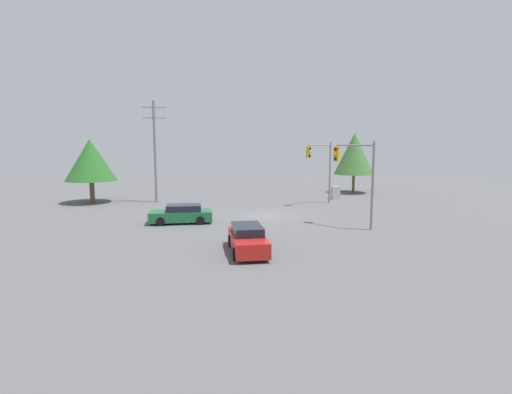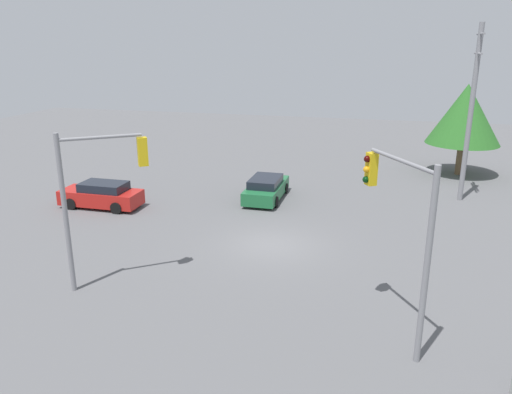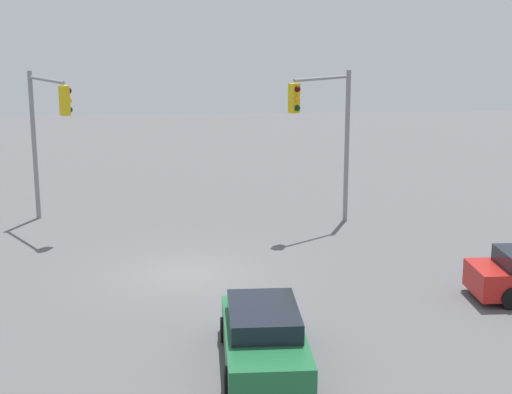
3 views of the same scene
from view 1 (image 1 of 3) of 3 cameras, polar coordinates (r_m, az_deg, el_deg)
name	(u,v)px [view 1 (image 1 of 3)]	position (r m, az deg, el deg)	size (l,w,h in m)	color
ground_plane	(266,216)	(32.06, 1.49, -2.70)	(80.00, 80.00, 0.00)	#5B5B5E
sedan_red	(248,239)	(21.43, -1.20, -6.06)	(1.85, 4.47, 1.43)	red
sedan_green	(181,214)	(29.59, -10.60, -2.42)	(4.48, 1.95, 1.35)	#1E6638
traffic_signal_main	(321,162)	(38.16, 9.32, 4.91)	(2.99, 2.06, 5.84)	gray
traffic_signal_cross	(357,170)	(28.06, 14.23, 3.82)	(2.05, 2.60, 5.90)	gray
utility_pole_tall	(155,149)	(40.28, -14.22, 6.64)	(2.20, 0.28, 9.82)	gray
electrical_cabinet	(335,193)	(42.39, 11.29, 0.62)	(0.82, 0.65, 1.33)	#B2B2AD
tree_corner	(354,154)	(47.90, 13.87, 6.03)	(4.59, 4.59, 6.98)	brown
tree_right	(90,160)	(41.93, -22.57, 4.88)	(4.86, 4.86, 6.17)	brown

